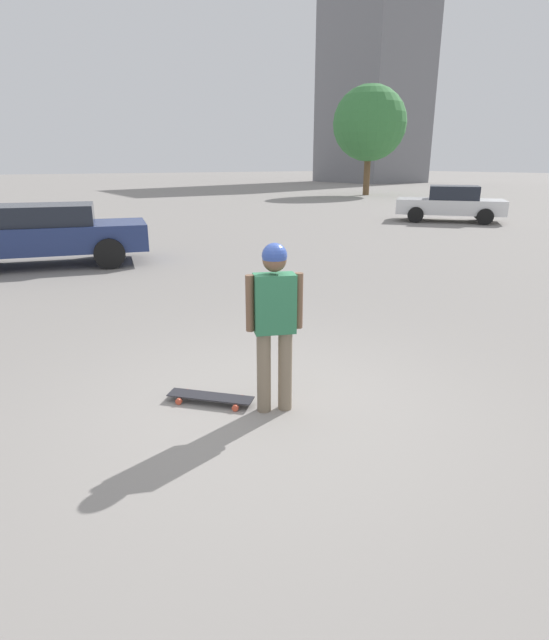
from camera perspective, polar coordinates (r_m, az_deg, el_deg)
ground_plane at (r=4.94m, az=0.00°, el=-10.15°), size 220.00×220.00×0.00m
person at (r=4.57m, az=0.00°, el=0.68°), size 0.32×0.50×1.62m
skateboard at (r=5.08m, az=-7.33°, el=-8.73°), size 0.75×0.74×0.08m
car_parked_near at (r=12.75m, az=-24.89°, el=8.96°), size 2.80×4.88×1.39m
car_parked_far at (r=21.85m, az=19.50°, el=12.48°), size 4.34×4.11×1.40m
building_block_distant at (r=65.01m, az=11.34°, el=26.09°), size 11.12×8.69×24.50m
tree_distant at (r=38.30m, az=10.80°, el=21.20°), size 5.15×5.15×7.49m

